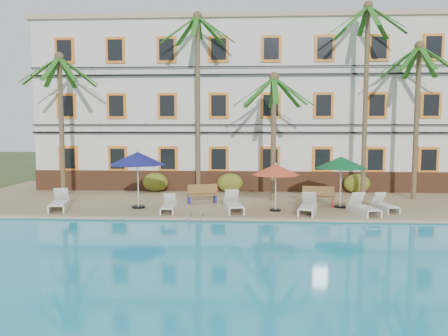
# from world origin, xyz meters

# --- Properties ---
(ground) EXTENTS (100.00, 100.00, 0.00)m
(ground) POSITION_xyz_m (0.00, 0.00, 0.00)
(ground) COLOR #384C23
(ground) RESTS_ON ground
(pool_deck) EXTENTS (30.00, 12.00, 0.25)m
(pool_deck) POSITION_xyz_m (0.00, 5.00, 0.12)
(pool_deck) COLOR tan
(pool_deck) RESTS_ON ground
(swimming_pool) EXTENTS (26.00, 12.00, 0.20)m
(swimming_pool) POSITION_xyz_m (0.00, -7.00, 0.10)
(swimming_pool) COLOR #1CA9D3
(swimming_pool) RESTS_ON ground
(pool_coping) EXTENTS (30.00, 0.35, 0.06)m
(pool_coping) POSITION_xyz_m (0.00, -0.90, 0.28)
(pool_coping) COLOR tan
(pool_coping) RESTS_ON pool_deck
(hotel_building) EXTENTS (25.40, 6.44, 10.22)m
(hotel_building) POSITION_xyz_m (0.00, 9.98, 5.37)
(hotel_building) COLOR silver
(hotel_building) RESTS_ON pool_deck
(palm_a) EXTENTS (4.10, 4.10, 7.72)m
(palm_a) POSITION_xyz_m (-9.78, 4.51, 5.20)
(palm_a) COLOR brown
(palm_a) RESTS_ON pool_deck
(palm_b) EXTENTS (4.10, 4.10, 10.00)m
(palm_b) POSITION_xyz_m (-2.56, 5.64, 6.50)
(palm_b) COLOR brown
(palm_b) RESTS_ON pool_deck
(palm_c) EXTENTS (4.10, 4.10, 6.52)m
(palm_c) POSITION_xyz_m (1.48, 3.80, 4.50)
(palm_c) COLOR brown
(palm_c) RESTS_ON pool_deck
(palm_d) EXTENTS (4.10, 4.10, 10.32)m
(palm_d) POSITION_xyz_m (6.43, 5.32, 6.68)
(palm_d) COLOR brown
(palm_d) RESTS_ON pool_deck
(palm_e) EXTENTS (4.10, 4.10, 8.14)m
(palm_e) POSITION_xyz_m (8.88, 4.69, 5.45)
(palm_e) COLOR brown
(palm_e) RESTS_ON pool_deck
(shrub_left) EXTENTS (1.50, 0.90, 1.10)m
(shrub_left) POSITION_xyz_m (-5.19, 6.60, 0.80)
(shrub_left) COLOR #1A4E16
(shrub_left) RESTS_ON pool_deck
(shrub_mid) EXTENTS (1.50, 0.90, 1.10)m
(shrub_mid) POSITION_xyz_m (-0.83, 6.60, 0.80)
(shrub_mid) COLOR #1A4E16
(shrub_mid) RESTS_ON pool_deck
(shrub_right) EXTENTS (1.50, 0.90, 1.10)m
(shrub_right) POSITION_xyz_m (6.42, 6.60, 0.80)
(shrub_right) COLOR #1A4E16
(shrub_right) RESTS_ON pool_deck
(umbrella_blue) EXTENTS (2.71, 2.71, 2.70)m
(umbrella_blue) POSITION_xyz_m (-4.91, 1.47, 2.56)
(umbrella_blue) COLOR black
(umbrella_blue) RESTS_ON pool_deck
(umbrella_red) EXTENTS (2.18, 2.18, 2.18)m
(umbrella_red) POSITION_xyz_m (1.44, 1.08, 2.11)
(umbrella_red) COLOR black
(umbrella_red) RESTS_ON pool_deck
(umbrella_green) EXTENTS (2.47, 2.47, 2.47)m
(umbrella_green) POSITION_xyz_m (4.53, 2.07, 2.36)
(umbrella_green) COLOR black
(umbrella_green) RESTS_ON pool_deck
(lounger_a) EXTENTS (1.17, 2.07, 0.93)m
(lounger_a) POSITION_xyz_m (-8.44, 0.90, 0.55)
(lounger_a) COLOR silver
(lounger_a) RESTS_ON pool_deck
(lounger_b) EXTENTS (0.70, 1.68, 0.78)m
(lounger_b) POSITION_xyz_m (-3.34, 0.62, 0.50)
(lounger_b) COLOR silver
(lounger_b) RESTS_ON pool_deck
(lounger_c) EXTENTS (1.02, 2.03, 0.92)m
(lounger_c) POSITION_xyz_m (-0.45, 0.91, 0.55)
(lounger_c) COLOR silver
(lounger_c) RESTS_ON pool_deck
(lounger_d) EXTENTS (1.10, 1.97, 0.88)m
(lounger_d) POSITION_xyz_m (2.82, 0.60, 0.54)
(lounger_d) COLOR silver
(lounger_d) RESTS_ON pool_deck
(lounger_e) EXTENTS (1.11, 2.01, 0.90)m
(lounger_e) POSITION_xyz_m (5.18, 0.50, 0.54)
(lounger_e) COLOR silver
(lounger_e) RESTS_ON pool_deck
(lounger_f) EXTENTS (0.90, 1.76, 0.79)m
(lounger_f) POSITION_xyz_m (6.35, 1.33, 0.51)
(lounger_f) COLOR silver
(lounger_f) RESTS_ON pool_deck
(bench_left) EXTENTS (1.57, 0.88, 0.93)m
(bench_left) POSITION_xyz_m (-2.09, 2.90, 0.72)
(bench_left) COLOR olive
(bench_left) RESTS_ON pool_deck
(bench_right) EXTENTS (1.55, 0.69, 0.93)m
(bench_right) POSITION_xyz_m (3.60, 2.48, 0.72)
(bench_right) COLOR olive
(bench_right) RESTS_ON pool_deck
(pool_ladder) EXTENTS (0.54, 0.74, 0.74)m
(pool_ladder) POSITION_xyz_m (-1.93, -1.00, 0.25)
(pool_ladder) COLOR silver
(pool_ladder) RESTS_ON ground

